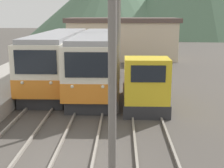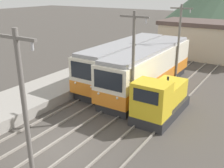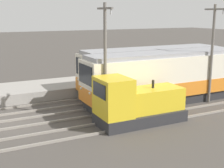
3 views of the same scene
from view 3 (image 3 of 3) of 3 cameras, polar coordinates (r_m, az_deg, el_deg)
ground_plane at (r=20.26m, az=-17.75°, el=-6.97°), size 200.00×200.00×0.00m
track_left at (r=22.69m, az=-18.81°, el=-4.74°), size 1.54×60.00×0.14m
track_center at (r=20.05m, az=-17.67°, el=-6.96°), size 1.54×60.00×0.14m
track_right at (r=17.27m, az=-16.06°, el=-10.08°), size 1.54×60.00×0.14m
commuter_train_left at (r=26.44m, az=7.34°, el=2.11°), size 2.84×12.73×3.86m
commuter_train_center at (r=23.89m, az=9.97°, el=0.88°), size 2.84×13.27×3.86m
shunting_locomotive at (r=19.19m, az=4.44°, el=-3.69°), size 2.40×5.57×3.00m
catenary_mast_mid at (r=19.26m, az=-1.25°, el=4.80°), size 2.00×0.20×7.28m
catenary_mast_far at (r=24.27m, az=17.84°, el=5.85°), size 2.00×0.20×7.28m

